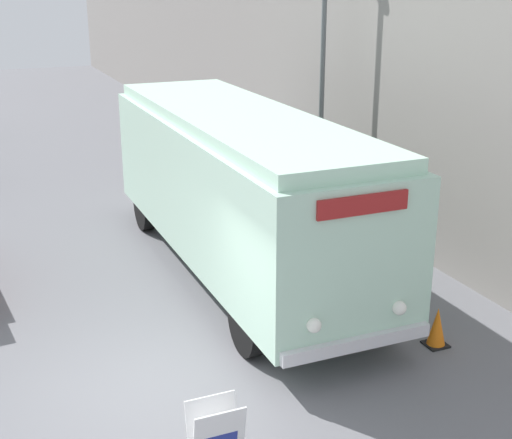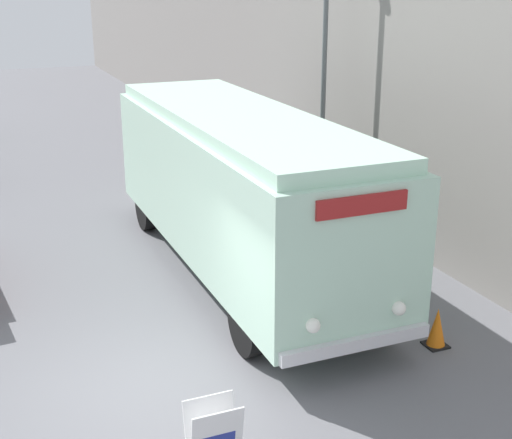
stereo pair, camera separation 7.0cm
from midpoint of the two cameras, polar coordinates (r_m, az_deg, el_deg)
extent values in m
plane|color=slate|center=(10.72, -8.97, -13.63)|extent=(80.00, 80.00, 0.00)
cube|color=gray|center=(21.00, 2.21, 11.48)|extent=(0.30, 60.00, 6.00)
cylinder|color=black|center=(11.36, -0.85, -8.24)|extent=(0.28, 1.08, 1.08)
cylinder|color=black|center=(12.29, 8.97, -6.27)|extent=(0.28, 1.08, 1.08)
cylinder|color=black|center=(17.03, -9.01, 0.97)|extent=(0.28, 1.08, 1.08)
cylinder|color=black|center=(17.66, -1.94, 1.86)|extent=(0.28, 1.08, 1.08)
cube|color=#B2DBC1|center=(14.06, -1.56, 2.64)|extent=(2.57, 9.20, 2.48)
cube|color=silver|center=(13.74, -1.61, 8.10)|extent=(2.36, 8.83, 0.24)
cube|color=silver|center=(10.60, 7.92, -9.83)|extent=(2.44, 0.12, 0.20)
sphere|color=white|center=(10.11, 4.46, -8.44)|extent=(0.22, 0.22, 0.22)
sphere|color=white|center=(10.78, 11.20, -6.95)|extent=(0.22, 0.22, 0.22)
cube|color=maroon|center=(9.80, 8.36, 1.18)|extent=(1.41, 0.06, 0.28)
cube|color=white|center=(8.83, -3.68, -17.13)|extent=(0.63, 0.21, 1.08)
cylinder|color=#595E60|center=(17.04, 5.18, 10.53)|extent=(0.12, 0.12, 6.51)
cube|color=black|center=(12.18, 14.00, -9.67)|extent=(0.36, 0.36, 0.03)
cone|color=orange|center=(12.03, 14.13, -8.27)|extent=(0.30, 0.30, 0.64)
camera|label=1|loc=(0.03, -90.17, -0.06)|focal=50.00mm
camera|label=2|loc=(0.03, 89.83, 0.06)|focal=50.00mm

